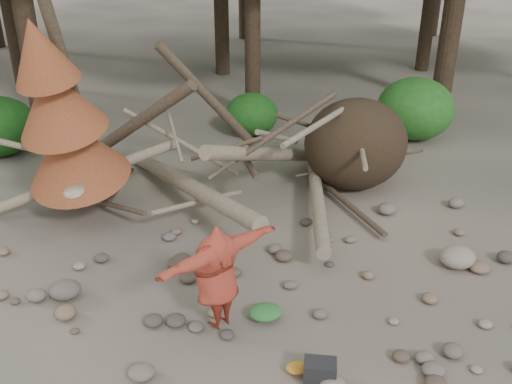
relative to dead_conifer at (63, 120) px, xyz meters
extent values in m
plane|color=#514C44|center=(3.12, -3.37, -2.11)|extent=(120.00, 120.00, 0.00)
ellipsoid|color=#332619|center=(5.72, 0.93, -1.12)|extent=(2.20, 1.87, 1.98)
cylinder|color=gray|center=(2.12, 0.33, -1.56)|extent=(2.61, 5.11, 1.08)
cylinder|color=gray|center=(3.92, 0.83, -1.21)|extent=(3.18, 3.71, 1.90)
cylinder|color=brown|center=(0.92, 1.23, -0.71)|extent=(3.08, 1.91, 2.49)
cylinder|color=gray|center=(4.72, 0.13, -1.76)|extent=(1.13, 4.98, 0.43)
cylinder|color=brown|center=(2.82, 1.43, -0.31)|extent=(2.39, 1.03, 2.89)
cylinder|color=gray|center=(0.12, 0.63, -1.41)|extent=(3.71, 0.86, 1.20)
cylinder|color=#4C3F30|center=(0.62, 0.13, -1.81)|extent=(1.52, 1.70, 0.49)
cylinder|color=gray|center=(3.32, 1.03, -1.31)|extent=(1.57, 0.85, 0.69)
cylinder|color=#4C3F30|center=(4.92, 1.53, -0.91)|extent=(1.92, 1.25, 1.10)
cylinder|color=gray|center=(1.92, 0.83, -0.61)|extent=(0.37, 1.42, 0.85)
cylinder|color=#4C3F30|center=(5.32, -0.17, -1.96)|extent=(0.79, 2.54, 0.12)
cylinder|color=gray|center=(2.32, -0.27, -1.66)|extent=(1.78, 1.11, 0.29)
cylinder|color=#4C3F30|center=(0.22, 0.43, 0.09)|extent=(0.67, 1.13, 4.35)
cone|color=brown|center=(0.06, 0.12, -0.61)|extent=(2.06, 2.13, 1.86)
cone|color=brown|center=(-0.05, -0.09, 0.39)|extent=(1.71, 1.78, 1.65)
cone|color=brown|center=(-0.14, -0.28, 1.29)|extent=(1.23, 1.30, 1.41)
ellipsoid|color=#1F5919|center=(3.92, 4.43, -1.55)|extent=(1.40, 1.40, 1.12)
ellipsoid|color=#276A21|center=(8.12, 3.63, -1.31)|extent=(2.00, 2.00, 1.60)
imported|color=maroon|center=(2.48, -3.41, -1.22)|extent=(1.97, 1.57, 1.63)
cylinder|color=#9E8364|center=(0.71, -3.23, 0.13)|extent=(0.32, 0.31, 0.12)
cube|color=black|center=(3.69, -4.64, -1.97)|extent=(0.47, 0.37, 0.28)
ellipsoid|color=#2C6E2E|center=(3.18, -3.33, -2.02)|extent=(0.49, 0.41, 0.18)
ellipsoid|color=#B0711E|center=(3.44, -4.46, -2.06)|extent=(0.29, 0.24, 0.11)
ellipsoid|color=gray|center=(6.61, -2.33, -1.93)|extent=(0.60, 0.54, 0.36)
ellipsoid|color=#5C544E|center=(0.16, -2.39, -1.97)|extent=(0.48, 0.43, 0.29)
camera|label=1|loc=(2.19, -9.98, 3.36)|focal=40.00mm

